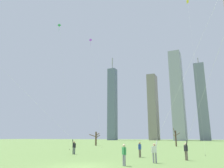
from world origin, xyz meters
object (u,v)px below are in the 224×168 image
at_px(distant_kite_drifting_left_purple, 92,52).
at_px(distant_kite_low_near_trees_green, 61,43).
at_px(kite_flyer_midfield_left_red, 57,128).
at_px(bare_tree_center, 96,138).
at_px(kite_flyer_midfield_right_blue, 195,123).
at_px(distant_kite_high_overhead_yellow, 189,15).
at_px(bystander_watching_nearby, 140,149).
at_px(kite_flyer_far_back_orange, 169,117).
at_px(bare_tree_leftmost, 176,138).
at_px(bystander_far_off_by_trees, 124,154).

relative_size(distant_kite_drifting_left_purple, distant_kite_low_near_trees_green, 1.03).
bearing_deg(kite_flyer_midfield_left_red, bare_tree_center, 106.40).
bearing_deg(bare_tree_center, kite_flyer_midfield_right_blue, -50.55).
height_order(distant_kite_high_overhead_yellow, distant_kite_low_near_trees_green, distant_kite_high_overhead_yellow).
distance_m(kite_flyer_midfield_left_red, bare_tree_center, 29.80).
distance_m(bystander_watching_nearby, distant_kite_low_near_trees_green, 28.28).
bearing_deg(bare_tree_center, distant_kite_drifting_left_purple, -70.80).
bearing_deg(kite_flyer_far_back_orange, bare_tree_leftmost, 95.81).
bearing_deg(kite_flyer_far_back_orange, bare_tree_center, 125.51).
bearing_deg(distant_kite_high_overhead_yellow, kite_flyer_far_back_orange, -98.28).
distance_m(kite_flyer_midfield_left_red, distant_kite_high_overhead_yellow, 27.71).
xyz_separation_m(distant_kite_low_near_trees_green, bare_tree_center, (-1.62, 19.72, -18.61)).
height_order(kite_flyer_far_back_orange, bare_tree_center, kite_flyer_far_back_orange).
relative_size(distant_kite_drifting_left_purple, bare_tree_center, 7.22).
bearing_deg(bystander_watching_nearby, distant_kite_low_near_trees_green, 153.60).
xyz_separation_m(bystander_watching_nearby, bare_tree_leftmost, (0.40, 30.74, 1.12)).
xyz_separation_m(kite_flyer_midfield_left_red, distant_kite_high_overhead_yellow, (17.64, 10.42, 18.65)).
xyz_separation_m(kite_flyer_midfield_right_blue, kite_flyer_midfield_left_red, (-17.48, 2.91, -0.08)).
height_order(distant_kite_drifting_left_purple, distant_kite_low_near_trees_green, distant_kite_drifting_left_purple).
distance_m(distant_kite_low_near_trees_green, bare_tree_leftmost, 34.08).
bearing_deg(bare_tree_leftmost, bystander_watching_nearby, -90.75).
height_order(bystander_far_off_by_trees, bystander_watching_nearby, same).
relative_size(kite_flyer_midfield_left_red, distant_kite_drifting_left_purple, 0.57).
distance_m(bystander_far_off_by_trees, bystander_watching_nearby, 7.65).
relative_size(bare_tree_center, bare_tree_leftmost, 0.83).
relative_size(kite_flyer_midfield_right_blue, bystander_far_off_by_trees, 11.59).
relative_size(kite_flyer_midfield_left_red, distant_kite_low_near_trees_green, 0.59).
height_order(distant_kite_drifting_left_purple, distant_kite_high_overhead_yellow, distant_kite_drifting_left_purple).
bearing_deg(bare_tree_leftmost, bare_tree_center, -174.39).
xyz_separation_m(bystander_far_off_by_trees, bare_tree_center, (-20.66, 36.36, 1.06)).
distance_m(distant_kite_drifting_left_purple, distant_kite_high_overhead_yellow, 24.14).
relative_size(kite_flyer_far_back_orange, bare_tree_leftmost, 3.80).
height_order(kite_flyer_far_back_orange, distant_kite_low_near_trees_green, distant_kite_low_near_trees_green).
height_order(kite_flyer_midfield_right_blue, bystander_far_off_by_trees, kite_flyer_midfield_right_blue).
height_order(kite_flyer_midfield_right_blue, distant_kite_low_near_trees_green, distant_kite_low_near_trees_green).
bearing_deg(distant_kite_high_overhead_yellow, distant_kite_drifting_left_purple, 159.75).
xyz_separation_m(distant_kite_high_overhead_yellow, bare_tree_leftmost, (-5.82, 20.12, -19.94)).
height_order(kite_flyer_midfield_left_red, bystander_watching_nearby, kite_flyer_midfield_left_red).
height_order(kite_flyer_midfield_left_red, bare_tree_center, kite_flyer_midfield_left_red).
height_order(kite_flyer_midfield_left_red, distant_kite_low_near_trees_green, distant_kite_low_near_trees_green).
relative_size(kite_flyer_midfield_left_red, bystander_far_off_by_trees, 9.07).
bearing_deg(bare_tree_leftmost, distant_kite_high_overhead_yellow, -73.86).
relative_size(distant_kite_high_overhead_yellow, bare_tree_leftmost, 5.94).
distance_m(bystander_far_off_by_trees, distant_kite_drifting_left_purple, 38.08).
distance_m(kite_flyer_midfield_right_blue, bare_tree_leftmost, 33.96).
height_order(kite_flyer_far_back_orange, bystander_far_off_by_trees, kite_flyer_far_back_orange).
xyz_separation_m(kite_flyer_midfield_left_red, distant_kite_low_near_trees_green, (-6.78, 8.84, 17.25)).
xyz_separation_m(distant_kite_high_overhead_yellow, distant_kite_low_near_trees_green, (-24.43, -1.58, -1.40)).
height_order(distant_kite_drifting_left_purple, bare_tree_center, distant_kite_drifting_left_purple).
bearing_deg(distant_kite_high_overhead_yellow, bare_tree_center, 145.16).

